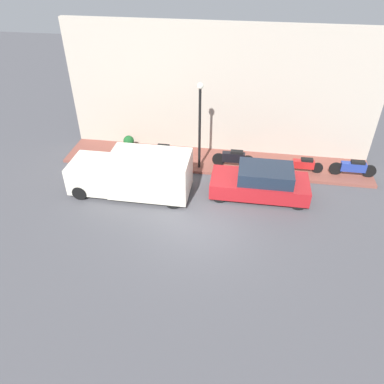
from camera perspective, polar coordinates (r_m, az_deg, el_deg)
name	(u,v)px	position (r m, az deg, el deg)	size (l,w,h in m)	color
ground_plane	(202,224)	(15.19, 1.50, -4.84)	(60.00, 60.00, 0.00)	#47474C
sidewalk	(215,161)	(19.11, 3.46, 4.70)	(2.37, 15.23, 0.14)	brown
building_facade	(220,92)	(18.95, 4.24, 14.97)	(0.30, 15.23, 6.43)	#B2A899
parked_car	(261,182)	(16.65, 10.46, 1.47)	(1.82, 4.25, 1.43)	maroon
delivery_van	(132,174)	(16.60, -9.06, 2.80)	(1.99, 5.29, 1.94)	silver
motorcycle_black	(234,158)	(18.42, 6.36, 5.20)	(0.30, 2.06, 0.87)	black
motorcycle_blue	(353,167)	(19.15, 23.38, 3.45)	(0.30, 2.13, 0.81)	navy
motorcycle_red	(304,164)	(18.70, 16.64, 4.04)	(0.30, 1.87, 0.72)	#B21E1E
scooter_silver	(161,152)	(18.96, -4.75, 6.17)	(0.30, 2.04, 0.82)	#B7B7BF
streetlamp	(200,118)	(17.27, 1.20, 11.22)	(0.29, 0.29, 4.22)	black
potted_plant	(129,142)	(19.99, -9.60, 7.49)	(0.55, 0.55, 0.83)	brown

